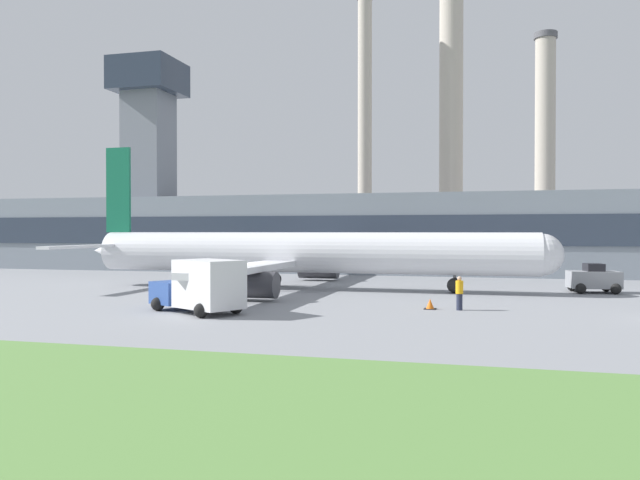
{
  "coord_description": "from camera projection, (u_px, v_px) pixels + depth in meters",
  "views": [
    {
      "loc": [
        15.23,
        -37.02,
        4.07
      ],
      "look_at": [
        4.18,
        4.59,
        3.45
      ],
      "focal_mm": 35.0,
      "sensor_mm": 36.0,
      "label": 1
    }
  ],
  "objects": [
    {
      "name": "ground_crew_person",
      "position": [
        459.0,
        293.0,
        32.0
      ],
      "size": [
        0.46,
        0.46,
        1.75
      ],
      "color": "#23283D",
      "rests_on": "ground_plane"
    },
    {
      "name": "pushback_tug",
      "position": [
        594.0,
        280.0,
        41.04
      ],
      "size": [
        3.36,
        2.79,
        1.93
      ],
      "color": "gray",
      "rests_on": "ground_plane"
    },
    {
      "name": "baggage_truck",
      "position": [
        201.0,
        287.0,
        30.85
      ],
      "size": [
        5.77,
        4.53,
        2.66
      ],
      "color": "#2D4C93",
      "rests_on": "ground_plane"
    },
    {
      "name": "airplane",
      "position": [
        300.0,
        254.0,
        43.45
      ],
      "size": [
        33.77,
        29.09,
        10.36
      ],
      "color": "silver",
      "rests_on": "ground_plane"
    },
    {
      "name": "smokestack_left",
      "position": [
        365.0,
        126.0,
        93.2
      ],
      "size": [
        2.41,
        2.41,
        39.28
      ],
      "color": "#B2A899",
      "rests_on": "ground_plane"
    },
    {
      "name": "ground_plane",
      "position": [
        238.0,
        295.0,
        39.74
      ],
      "size": [
        400.0,
        400.0,
        0.0
      ],
      "primitive_type": "plane",
      "color": "gray"
    },
    {
      "name": "terminal_building",
      "position": [
        323.0,
        229.0,
        65.56
      ],
      "size": [
        86.19,
        14.61,
        23.36
      ],
      "color": "gray",
      "rests_on": "ground_plane"
    },
    {
      "name": "smokestack_far",
      "position": [
        545.0,
        146.0,
        88.45
      ],
      "size": [
        3.23,
        3.23,
        32.17
      ],
      "color": "#B2A899",
      "rests_on": "ground_plane"
    },
    {
      "name": "traffic_cone_near_nose",
      "position": [
        430.0,
        304.0,
        32.43
      ],
      "size": [
        0.63,
        0.63,
        0.53
      ],
      "color": "black",
      "rests_on": "ground_plane"
    },
    {
      "name": "smokestack_right",
      "position": [
        451.0,
        117.0,
        92.94
      ],
      "size": [
        4.02,
        4.02,
        41.74
      ],
      "color": "#B2A899",
      "rests_on": "ground_plane"
    }
  ]
}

